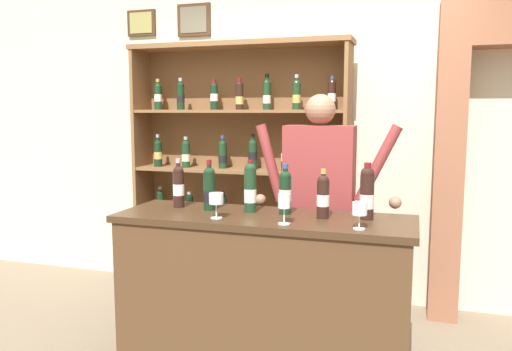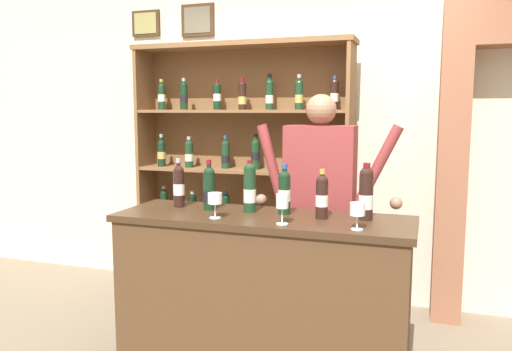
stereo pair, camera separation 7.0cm
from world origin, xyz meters
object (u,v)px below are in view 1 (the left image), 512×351
at_px(tasting_counter, 263,298).
at_px(tasting_bottle_brunello, 179,185).
at_px(tasting_bottle_prosecco, 323,195).
at_px(wine_glass_spare, 284,203).
at_px(wine_glass_center, 216,200).
at_px(tasting_bottle_super_tuscan, 250,187).
at_px(wine_glass_right, 360,210).
at_px(shopkeeper, 319,192).
at_px(tasting_bottle_riserva, 285,191).
at_px(tasting_bottle_chianti, 367,193).
at_px(wine_shelf, 240,169).
at_px(tasting_bottle_bianco, 209,188).

distance_m(tasting_counter, tasting_bottle_brunello, 0.88).
relative_size(tasting_bottle_prosecco, wine_glass_spare, 1.70).
xyz_separation_m(tasting_counter, wine_glass_center, (-0.23, -0.15, 0.61)).
xyz_separation_m(tasting_bottle_super_tuscan, wine_glass_right, (0.68, -0.26, -0.05)).
bearing_deg(wine_glass_center, shopkeeper, 55.56).
bearing_deg(tasting_bottle_brunello, tasting_bottle_riserva, -0.02).
relative_size(tasting_bottle_brunello, tasting_bottle_riserva, 1.04).
relative_size(tasting_bottle_chianti, wine_glass_right, 2.27).
xyz_separation_m(wine_shelf, tasting_bottle_prosecco, (0.92, -1.18, 0.01)).
relative_size(tasting_counter, shopkeeper, 1.01).
bearing_deg(wine_glass_right, tasting_counter, 162.83).
height_order(tasting_bottle_riserva, wine_glass_center, tasting_bottle_riserva).
bearing_deg(wine_shelf, wine_glass_center, -76.19).
bearing_deg(wine_glass_center, tasting_bottle_bianco, 121.59).
distance_m(tasting_bottle_brunello, wine_glass_spare, 0.81).
xyz_separation_m(tasting_bottle_bianco, tasting_bottle_super_tuscan, (0.26, 0.02, 0.01)).
bearing_deg(tasting_bottle_super_tuscan, tasting_bottle_bianco, -175.41).
bearing_deg(tasting_bottle_brunello, tasting_counter, -8.51).
bearing_deg(wine_shelf, tasting_counter, -64.91).
relative_size(tasting_bottle_prosecco, wine_glass_center, 1.93).
relative_size(tasting_counter, tasting_bottle_riserva, 5.82).
relative_size(tasting_bottle_riserva, wine_glass_spare, 1.79).
bearing_deg(wine_glass_right, wine_glass_center, 178.26).
height_order(tasting_counter, tasting_bottle_prosecco, tasting_bottle_prosecco).
relative_size(shopkeeper, wine_glass_right, 12.15).
bearing_deg(tasting_counter, wine_glass_center, -146.92).
height_order(tasting_bottle_brunello, tasting_bottle_prosecco, tasting_bottle_brunello).
height_order(shopkeeper, wine_glass_center, shopkeeper).
xyz_separation_m(tasting_bottle_brunello, tasting_bottle_bianco, (0.22, -0.02, -0.00)).
xyz_separation_m(tasting_counter, tasting_bottle_brunello, (-0.59, 0.09, 0.64)).
bearing_deg(wine_shelf, tasting_bottle_prosecco, -52.26).
height_order(wine_glass_right, wine_glass_center, wine_glass_center).
bearing_deg(tasting_bottle_riserva, wine_glass_spare, -76.72).
bearing_deg(tasting_bottle_brunello, tasting_bottle_chianti, -0.27).
height_order(wine_shelf, shopkeeper, wine_shelf).
bearing_deg(wine_glass_spare, wine_shelf, 117.96).
bearing_deg(tasting_bottle_bianco, wine_glass_spare, -24.42).
xyz_separation_m(wine_shelf, tasting_bottle_chianti, (1.16, -1.14, 0.03)).
relative_size(tasting_bottle_prosecco, tasting_bottle_chianti, 0.88).
height_order(shopkeeper, tasting_bottle_chianti, shopkeeper).
xyz_separation_m(tasting_bottle_super_tuscan, tasting_bottle_riserva, (0.22, 0.00, -0.01)).
height_order(shopkeeper, tasting_bottle_brunello, shopkeeper).
relative_size(tasting_bottle_brunello, tasting_bottle_prosecco, 1.10).
distance_m(tasting_bottle_brunello, tasting_bottle_super_tuscan, 0.48).
xyz_separation_m(tasting_bottle_prosecco, wine_glass_spare, (-0.17, -0.22, -0.01)).
bearing_deg(shopkeeper, tasting_bottle_riserva, -105.74).
xyz_separation_m(wine_glass_spare, wine_glass_right, (0.40, 0.00, -0.01)).
xyz_separation_m(tasting_counter, wine_glass_right, (0.57, -0.18, 0.61)).
height_order(tasting_counter, shopkeeper, shopkeeper).
distance_m(tasting_bottle_prosecco, wine_glass_right, 0.31).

